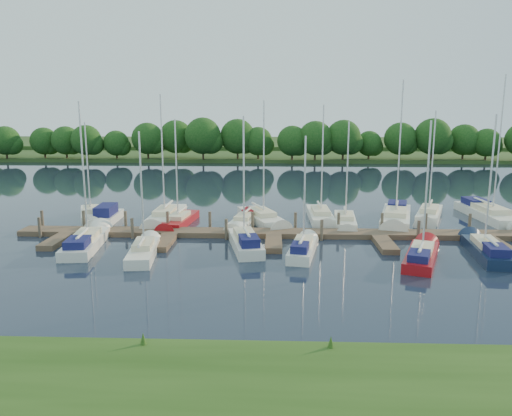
{
  "coord_description": "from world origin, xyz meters",
  "views": [
    {
      "loc": [
        0.06,
        -29.87,
        9.82
      ],
      "look_at": [
        -1.39,
        8.0,
        2.2
      ],
      "focal_mm": 35.0,
      "sensor_mm": 36.0,
      "label": 1
    }
  ],
  "objects_px": {
    "dock": "(274,235)",
    "motorboat": "(106,219)",
    "sailboat_n_5": "(263,219)",
    "sailboat_s_2": "(245,243)",
    "sailboat_n_0": "(91,216)"
  },
  "relations": [
    {
      "from": "motorboat",
      "to": "sailboat_s_2",
      "type": "xyz_separation_m",
      "value": [
        12.57,
        -7.39,
        -0.04
      ]
    },
    {
      "from": "dock",
      "to": "sailboat_s_2",
      "type": "distance_m",
      "value": 3.51
    },
    {
      "from": "dock",
      "to": "sailboat_n_0",
      "type": "distance_m",
      "value": 17.69
    },
    {
      "from": "dock",
      "to": "motorboat",
      "type": "bearing_deg",
      "value": 162.76
    },
    {
      "from": "dock",
      "to": "motorboat",
      "type": "relative_size",
      "value": 6.55
    },
    {
      "from": "motorboat",
      "to": "sailboat_n_5",
      "type": "xyz_separation_m",
      "value": [
        13.62,
        0.72,
        -0.11
      ]
    },
    {
      "from": "sailboat_n_0",
      "to": "sailboat_n_5",
      "type": "height_order",
      "value": "sailboat_n_5"
    },
    {
      "from": "dock",
      "to": "motorboat",
      "type": "height_order",
      "value": "motorboat"
    },
    {
      "from": "motorboat",
      "to": "sailboat_s_2",
      "type": "height_order",
      "value": "sailboat_s_2"
    },
    {
      "from": "sailboat_s_2",
      "to": "sailboat_n_5",
      "type": "bearing_deg",
      "value": 70.98
    },
    {
      "from": "sailboat_n_5",
      "to": "dock",
      "type": "bearing_deg",
      "value": 78.71
    },
    {
      "from": "dock",
      "to": "sailboat_n_0",
      "type": "bearing_deg",
      "value": 159.41
    },
    {
      "from": "sailboat_n_5",
      "to": "sailboat_s_2",
      "type": "relative_size",
      "value": 1.11
    },
    {
      "from": "motorboat",
      "to": "sailboat_s_2",
      "type": "relative_size",
      "value": 0.63
    },
    {
      "from": "sailboat_n_5",
      "to": "sailboat_s_2",
      "type": "distance_m",
      "value": 8.18
    }
  ]
}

